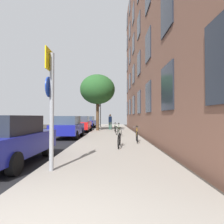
{
  "coord_description": "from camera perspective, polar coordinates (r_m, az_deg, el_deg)",
  "views": [
    {
      "loc": [
        1.11,
        -1.81,
        1.6
      ],
      "look_at": [
        1.14,
        9.34,
        1.86
      ],
      "focal_mm": 30.58,
      "sensor_mm": 36.0,
      "label": 1
    }
  ],
  "objects": [
    {
      "name": "sign_post",
      "position": [
        5.51,
        -17.95,
        3.55
      ],
      "size": [
        0.15,
        0.6,
        3.34
      ],
      "color": "gray",
      "rests_on": "sidewalk"
    },
    {
      "name": "pedestrian_0",
      "position": [
        21.64,
        -0.68,
        -2.64
      ],
      "size": [
        0.5,
        0.5,
        1.73
      ],
      "color": "#33594C",
      "rests_on": "sidewalk"
    },
    {
      "name": "ground_plane",
      "position": [
        17.25,
        -11.96,
        -6.62
      ],
      "size": [
        41.8,
        41.8,
        0.0
      ],
      "primitive_type": "plane",
      "color": "#332D28"
    },
    {
      "name": "building_facade",
      "position": [
        18.01,
        8.78,
        22.22
      ],
      "size": [
        0.56,
        27.0,
        17.54
      ],
      "color": "brown",
      "rests_on": "ground"
    },
    {
      "name": "bicycle_2",
      "position": [
        14.78,
        1.76,
        -5.57
      ],
      "size": [
        0.53,
        1.7,
        0.99
      ],
      "color": "black",
      "rests_on": "sidewalk"
    },
    {
      "name": "car_0",
      "position": [
        7.25,
        -28.51,
        -7.18
      ],
      "size": [
        1.93,
        4.05,
        1.62
      ],
      "color": "navy",
      "rests_on": "road_asphalt"
    },
    {
      "name": "car_1",
      "position": [
        14.46,
        -13.2,
        -4.3
      ],
      "size": [
        1.89,
        3.93,
        1.62
      ],
      "color": "navy",
      "rests_on": "road_asphalt"
    },
    {
      "name": "traffic_light",
      "position": [
        27.3,
        -3.82,
        0.92
      ],
      "size": [
        0.43,
        0.24,
        3.73
      ],
      "color": "black",
      "rests_on": "sidewalk"
    },
    {
      "name": "sidewalk",
      "position": [
        16.88,
        -0.17,
        -6.56
      ],
      "size": [
        4.2,
        38.0,
        0.12
      ],
      "primitive_type": "cube",
      "color": "gray",
      "rests_on": "ground"
    },
    {
      "name": "car_2",
      "position": [
        20.24,
        -9.32,
        -3.46
      ],
      "size": [
        1.92,
        4.39,
        1.62
      ],
      "color": "red",
      "rests_on": "road_asphalt"
    },
    {
      "name": "road_asphalt",
      "position": [
        17.79,
        -18.63,
        -6.4
      ],
      "size": [
        7.0,
        38.0,
        0.01
      ],
      "primitive_type": "cube",
      "color": "black",
      "rests_on": "ground"
    },
    {
      "name": "tree_near",
      "position": [
        20.65,
        -4.49,
        6.71
      ],
      "size": [
        3.72,
        3.72,
        5.97
      ],
      "color": "#4C3823",
      "rests_on": "sidewalk"
    },
    {
      "name": "bicycle_3",
      "position": [
        18.27,
        0.78,
        -4.88
      ],
      "size": [
        0.42,
        1.67,
        0.9
      ],
      "color": "black",
      "rests_on": "sidewalk"
    },
    {
      "name": "bicycle_0",
      "position": [
        9.29,
        2.03,
        -8.2
      ],
      "size": [
        0.42,
        1.65,
        0.94
      ],
      "color": "black",
      "rests_on": "sidewalk"
    },
    {
      "name": "car_3",
      "position": [
        27.23,
        -7.29,
        -2.92
      ],
      "size": [
        1.97,
        4.01,
        1.62
      ],
      "color": "navy",
      "rests_on": "road_asphalt"
    },
    {
      "name": "bicycle_1",
      "position": [
        11.16,
        7.28,
        -7.04
      ],
      "size": [
        0.42,
        1.71,
        0.94
      ],
      "color": "black",
      "rests_on": "sidewalk"
    }
  ]
}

